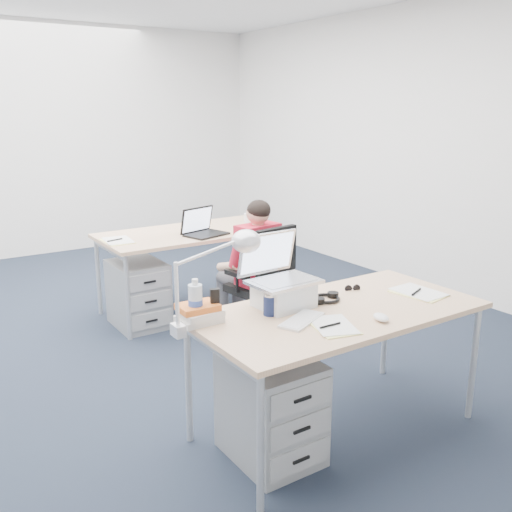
# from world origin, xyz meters

# --- Properties ---
(floor) EXTENTS (7.00, 7.00, 0.00)m
(floor) POSITION_xyz_m (0.00, 0.00, 0.00)
(floor) COLOR black
(floor) RESTS_ON ground
(room) EXTENTS (6.02, 7.02, 2.80)m
(room) POSITION_xyz_m (0.00, 0.00, 1.71)
(room) COLOR silver
(room) RESTS_ON ground
(desk_near) EXTENTS (1.60, 0.80, 0.73)m
(desk_near) POSITION_xyz_m (0.44, -1.61, 0.68)
(desk_near) COLOR tan
(desk_near) RESTS_ON ground
(desk_far) EXTENTS (1.60, 0.80, 0.73)m
(desk_far) POSITION_xyz_m (0.69, 0.62, 0.68)
(desk_far) COLOR tan
(desk_far) RESTS_ON ground
(office_chair) EXTENTS (0.67, 0.67, 0.93)m
(office_chair) POSITION_xyz_m (0.83, -0.29, 0.26)
(office_chair) COLOR black
(office_chair) RESTS_ON ground
(seated_person) EXTENTS (0.37, 0.63, 1.11)m
(seated_person) POSITION_xyz_m (0.81, -0.13, 0.56)
(seated_person) COLOR red
(seated_person) RESTS_ON ground
(drawer_pedestal_near) EXTENTS (0.40, 0.50, 0.55)m
(drawer_pedestal_near) POSITION_xyz_m (-0.02, -1.63, 0.28)
(drawer_pedestal_near) COLOR #929597
(drawer_pedestal_near) RESTS_ON ground
(drawer_pedestal_far) EXTENTS (0.40, 0.50, 0.55)m
(drawer_pedestal_far) POSITION_xyz_m (0.13, 0.53, 0.28)
(drawer_pedestal_far) COLOR #929597
(drawer_pedestal_far) RESTS_ON ground
(silver_laptop) EXTENTS (0.38, 0.31, 0.39)m
(silver_laptop) POSITION_xyz_m (0.21, -1.42, 0.93)
(silver_laptop) COLOR silver
(silver_laptop) RESTS_ON desk_near
(wireless_keyboard) EXTENTS (0.32, 0.23, 0.01)m
(wireless_keyboard) POSITION_xyz_m (0.16, -1.65, 0.74)
(wireless_keyboard) COLOR white
(wireless_keyboard) RESTS_ON desk_near
(computer_mouse) EXTENTS (0.09, 0.12, 0.04)m
(computer_mouse) POSITION_xyz_m (0.50, -1.87, 0.75)
(computer_mouse) COLOR white
(computer_mouse) RESTS_ON desk_near
(headphones) EXTENTS (0.24, 0.21, 0.03)m
(headphones) POSITION_xyz_m (0.48, -1.47, 0.75)
(headphones) COLOR black
(headphones) RESTS_ON desk_near
(can_koozie) EXTENTS (0.08, 0.08, 0.12)m
(can_koozie) POSITION_xyz_m (0.08, -1.48, 0.79)
(can_koozie) COLOR #162046
(can_koozie) RESTS_ON desk_near
(water_bottle) EXTENTS (0.08, 0.08, 0.24)m
(water_bottle) POSITION_xyz_m (-0.31, -1.37, 0.85)
(water_bottle) COLOR silver
(water_bottle) RESTS_ON desk_near
(bear_figurine) EXTENTS (0.09, 0.08, 0.15)m
(bear_figurine) POSITION_xyz_m (0.27, -1.43, 0.80)
(bear_figurine) COLOR #30661B
(bear_figurine) RESTS_ON desk_near
(book_stack) EXTENTS (0.25, 0.22, 0.10)m
(book_stack) POSITION_xyz_m (-0.28, -1.37, 0.78)
(book_stack) COLOR silver
(book_stack) RESTS_ON desk_near
(cordless_phone) EXTENTS (0.05, 0.04, 0.17)m
(cordless_phone) POSITION_xyz_m (-0.20, -1.39, 0.82)
(cordless_phone) COLOR black
(cordless_phone) RESTS_ON desk_near
(papers_left) EXTENTS (0.27, 0.32, 0.01)m
(papers_left) POSITION_xyz_m (0.24, -1.80, 0.73)
(papers_left) COLOR #FFFD93
(papers_left) RESTS_ON desk_near
(papers_right) EXTENTS (0.23, 0.31, 0.01)m
(papers_right) POSITION_xyz_m (1.01, -1.68, 0.73)
(papers_right) COLOR #FFFD93
(papers_right) RESTS_ON desk_near
(sunglasses) EXTENTS (0.11, 0.08, 0.02)m
(sunglasses) POSITION_xyz_m (0.73, -1.41, 0.74)
(sunglasses) COLOR black
(sunglasses) RESTS_ON desk_near
(desk_lamp) EXTENTS (0.45, 0.19, 0.50)m
(desk_lamp) POSITION_xyz_m (-0.31, -1.48, 0.98)
(desk_lamp) COLOR silver
(desk_lamp) RESTS_ON desk_near
(dark_laptop) EXTENTS (0.42, 0.41, 0.25)m
(dark_laptop) POSITION_xyz_m (0.73, 0.40, 0.85)
(dark_laptop) COLOR black
(dark_laptop) RESTS_ON desk_far
(far_cup) EXTENTS (0.08, 0.08, 0.09)m
(far_cup) POSITION_xyz_m (1.32, 0.67, 0.78)
(far_cup) COLOR white
(far_cup) RESTS_ON desk_far
(far_papers) EXTENTS (0.23, 0.31, 0.01)m
(far_papers) POSITION_xyz_m (0.01, 0.61, 0.73)
(far_papers) COLOR white
(far_papers) RESTS_ON desk_far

